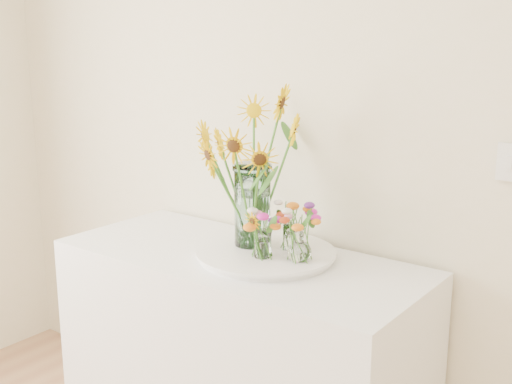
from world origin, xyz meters
TOP-DOWN VIEW (x-y plane):
  - counter at (-0.30, 1.93)m, footprint 1.40×0.60m
  - tray at (-0.20, 1.96)m, footprint 0.49×0.49m
  - mason_jar at (-0.28, 1.99)m, footprint 0.14×0.14m
  - sunflower_bouquet at (-0.28, 1.99)m, footprint 0.87×0.87m
  - small_vase_a at (-0.16, 1.90)m, footprint 0.07×0.07m
  - wildflower_posy_a at (-0.16, 1.90)m, footprint 0.19×0.19m
  - small_vase_b at (-0.04, 1.95)m, footprint 0.11×0.11m
  - wildflower_posy_b at (-0.04, 1.95)m, footprint 0.19×0.19m
  - small_vase_c at (-0.14, 2.03)m, footprint 0.06×0.06m
  - wildflower_posy_c at (-0.14, 2.03)m, footprint 0.20×0.20m

SIDE VIEW (x-z plane):
  - counter at x=-0.30m, z-range 0.00..0.90m
  - tray at x=-0.20m, z-range 0.90..0.92m
  - small_vase_c at x=-0.14m, z-range 0.93..1.02m
  - small_vase_a at x=-0.16m, z-range 0.93..1.03m
  - small_vase_b at x=-0.04m, z-range 0.93..1.05m
  - wildflower_posy_c at x=-0.14m, z-range 0.93..1.11m
  - wildflower_posy_a at x=-0.16m, z-range 0.93..1.12m
  - wildflower_posy_b at x=-0.04m, z-range 0.93..1.14m
  - mason_jar at x=-0.28m, z-range 0.93..1.24m
  - sunflower_bouquet at x=-0.28m, z-range 0.93..1.53m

